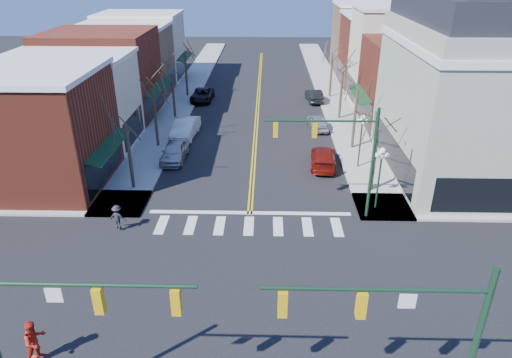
# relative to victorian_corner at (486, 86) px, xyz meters

# --- Properties ---
(ground) EXTENTS (160.00, 160.00, 0.00)m
(ground) POSITION_rel_victorian_corner_xyz_m (-16.50, -14.50, -6.66)
(ground) COLOR black
(ground) RESTS_ON ground
(sidewalk_left) EXTENTS (3.50, 70.00, 0.15)m
(sidewalk_left) POSITION_rel_victorian_corner_xyz_m (-25.25, 5.50, -6.58)
(sidewalk_left) COLOR #9E9B93
(sidewalk_left) RESTS_ON ground
(sidewalk_right) EXTENTS (3.50, 70.00, 0.15)m
(sidewalk_right) POSITION_rel_victorian_corner_xyz_m (-7.75, 5.50, -6.58)
(sidewalk_right) COLOR #9E9B93
(sidewalk_right) RESTS_ON ground
(bldg_left_brick_a) EXTENTS (10.00, 8.50, 8.00)m
(bldg_left_brick_a) POSITION_rel_victorian_corner_xyz_m (-32.00, -2.75, -2.66)
(bldg_left_brick_a) COLOR maroon
(bldg_left_brick_a) RESTS_ON ground
(bldg_left_stucco_a) EXTENTS (10.00, 7.00, 7.50)m
(bldg_left_stucco_a) POSITION_rel_victorian_corner_xyz_m (-32.00, 5.00, -2.91)
(bldg_left_stucco_a) COLOR beige
(bldg_left_stucco_a) RESTS_ON ground
(bldg_left_brick_b) EXTENTS (10.00, 9.00, 8.50)m
(bldg_left_brick_b) POSITION_rel_victorian_corner_xyz_m (-32.00, 13.00, -2.41)
(bldg_left_brick_b) COLOR maroon
(bldg_left_brick_b) RESTS_ON ground
(bldg_left_tan) EXTENTS (10.00, 7.50, 7.80)m
(bldg_left_tan) POSITION_rel_victorian_corner_xyz_m (-32.00, 21.25, -2.76)
(bldg_left_tan) COLOR #947351
(bldg_left_tan) RESTS_ON ground
(bldg_left_stucco_b) EXTENTS (10.00, 8.00, 8.20)m
(bldg_left_stucco_b) POSITION_rel_victorian_corner_xyz_m (-32.00, 29.00, -2.56)
(bldg_left_stucco_b) COLOR beige
(bldg_left_stucco_b) RESTS_ON ground
(bldg_right_brick_a) EXTENTS (10.00, 8.50, 8.00)m
(bldg_right_brick_a) POSITION_rel_victorian_corner_xyz_m (-1.00, 11.25, -2.66)
(bldg_right_brick_a) COLOR maroon
(bldg_right_brick_a) RESTS_ON ground
(bldg_right_stucco) EXTENTS (10.00, 7.00, 10.00)m
(bldg_right_stucco) POSITION_rel_victorian_corner_xyz_m (-1.00, 19.00, -1.66)
(bldg_right_stucco) COLOR beige
(bldg_right_stucco) RESTS_ON ground
(bldg_right_brick_b) EXTENTS (10.00, 8.00, 8.50)m
(bldg_right_brick_b) POSITION_rel_victorian_corner_xyz_m (-1.00, 26.50, -2.41)
(bldg_right_brick_b) COLOR maroon
(bldg_right_brick_b) RESTS_ON ground
(bldg_right_tan) EXTENTS (10.00, 8.00, 9.00)m
(bldg_right_tan) POSITION_rel_victorian_corner_xyz_m (-1.00, 34.50, -2.16)
(bldg_right_tan) COLOR #947351
(bldg_right_tan) RESTS_ON ground
(victorian_corner) EXTENTS (12.25, 14.25, 13.30)m
(victorian_corner) POSITION_rel_victorian_corner_xyz_m (0.00, 0.00, 0.00)
(victorian_corner) COLOR #9CA891
(victorian_corner) RESTS_ON ground
(traffic_mast_near_left) EXTENTS (6.60, 0.28, 7.20)m
(traffic_mast_near_left) POSITION_rel_victorian_corner_xyz_m (-22.05, -21.90, -1.95)
(traffic_mast_near_left) COLOR #14331E
(traffic_mast_near_left) RESTS_ON ground
(traffic_mast_near_right) EXTENTS (6.60, 0.28, 7.20)m
(traffic_mast_near_right) POSITION_rel_victorian_corner_xyz_m (-10.95, -21.90, -1.95)
(traffic_mast_near_right) COLOR #14331E
(traffic_mast_near_right) RESTS_ON ground
(traffic_mast_far_right) EXTENTS (6.60, 0.28, 7.20)m
(traffic_mast_far_right) POSITION_rel_victorian_corner_xyz_m (-10.95, -7.10, -1.95)
(traffic_mast_far_right) COLOR #14331E
(traffic_mast_far_right) RESTS_ON ground
(lamppost_corner) EXTENTS (0.36, 0.36, 4.33)m
(lamppost_corner) POSITION_rel_victorian_corner_xyz_m (-8.30, -6.00, -3.70)
(lamppost_corner) COLOR #14331E
(lamppost_corner) RESTS_ON ground
(lamppost_midblock) EXTENTS (0.36, 0.36, 4.33)m
(lamppost_midblock) POSITION_rel_victorian_corner_xyz_m (-8.30, 0.50, -3.70)
(lamppost_midblock) COLOR #14331E
(lamppost_midblock) RESTS_ON ground
(tree_left_a) EXTENTS (0.24, 0.24, 4.76)m
(tree_left_a) POSITION_rel_victorian_corner_xyz_m (-24.90, -3.50, -4.28)
(tree_left_a) COLOR #382B21
(tree_left_a) RESTS_ON ground
(tree_left_b) EXTENTS (0.24, 0.24, 5.04)m
(tree_left_b) POSITION_rel_victorian_corner_xyz_m (-24.90, 4.50, -4.14)
(tree_left_b) COLOR #382B21
(tree_left_b) RESTS_ON ground
(tree_left_c) EXTENTS (0.24, 0.24, 4.55)m
(tree_left_c) POSITION_rel_victorian_corner_xyz_m (-24.90, 12.50, -4.38)
(tree_left_c) COLOR #382B21
(tree_left_c) RESTS_ON ground
(tree_left_d) EXTENTS (0.24, 0.24, 4.90)m
(tree_left_d) POSITION_rel_victorian_corner_xyz_m (-24.90, 20.50, -4.21)
(tree_left_d) COLOR #382B21
(tree_left_d) RESTS_ON ground
(tree_right_a) EXTENTS (0.24, 0.24, 4.62)m
(tree_right_a) POSITION_rel_victorian_corner_xyz_m (-8.10, -3.50, -4.35)
(tree_right_a) COLOR #382B21
(tree_right_a) RESTS_ON ground
(tree_right_b) EXTENTS (0.24, 0.24, 5.18)m
(tree_right_b) POSITION_rel_victorian_corner_xyz_m (-8.10, 4.50, -4.07)
(tree_right_b) COLOR #382B21
(tree_right_b) RESTS_ON ground
(tree_right_c) EXTENTS (0.24, 0.24, 4.83)m
(tree_right_c) POSITION_rel_victorian_corner_xyz_m (-8.10, 12.50, -4.24)
(tree_right_c) COLOR #382B21
(tree_right_c) RESTS_ON ground
(tree_right_d) EXTENTS (0.24, 0.24, 4.97)m
(tree_right_d) POSITION_rel_victorian_corner_xyz_m (-8.10, 20.50, -4.17)
(tree_right_d) COLOR #382B21
(tree_right_d) RESTS_ON ground
(car_left_near) EXTENTS (1.94, 4.52, 1.52)m
(car_left_near) POSITION_rel_victorian_corner_xyz_m (-22.90, 1.68, -5.90)
(car_left_near) COLOR #ADADB2
(car_left_near) RESTS_ON ground
(car_left_mid) EXTENTS (2.21, 5.28, 1.70)m
(car_left_mid) POSITION_rel_victorian_corner_xyz_m (-22.90, 6.94, -5.81)
(car_left_mid) COLOR white
(car_left_mid) RESTS_ON ground
(car_left_far) EXTENTS (2.42, 4.99, 1.37)m
(car_left_far) POSITION_rel_victorian_corner_xyz_m (-22.90, 18.71, -5.97)
(car_left_far) COLOR black
(car_left_far) RESTS_ON ground
(car_right_near) EXTENTS (2.43, 5.03, 1.41)m
(car_right_near) POSITION_rel_victorian_corner_xyz_m (-10.99, 0.84, -5.95)
(car_right_near) COLOR maroon
(car_right_near) RESTS_ON ground
(car_right_mid) EXTENTS (2.05, 4.25, 1.40)m
(car_right_mid) POSITION_rel_victorian_corner_xyz_m (-10.60, 9.48, -5.96)
(car_right_mid) COLOR silver
(car_right_mid) RESTS_ON ground
(car_right_far) EXTENTS (1.92, 4.38, 1.40)m
(car_right_far) POSITION_rel_victorian_corner_xyz_m (-10.10, 18.71, -5.96)
(car_right_far) COLOR black
(car_right_far) RESTS_ON ground
(pedestrian_red_b) EXTENTS (1.11, 1.19, 1.95)m
(pedestrian_red_b) POSITION_rel_victorian_corner_xyz_m (-24.61, -18.95, -5.53)
(pedestrian_red_b) COLOR red
(pedestrian_red_b) RESTS_ON sidewalk_left
(pedestrian_dark_b) EXTENTS (1.05, 0.67, 1.54)m
(pedestrian_dark_b) POSITION_rel_victorian_corner_xyz_m (-24.33, -8.96, -5.74)
(pedestrian_dark_b) COLOR black
(pedestrian_dark_b) RESTS_ON sidewalk_left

